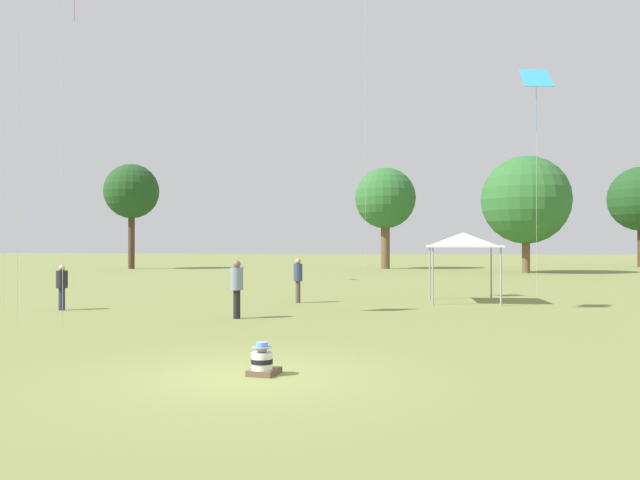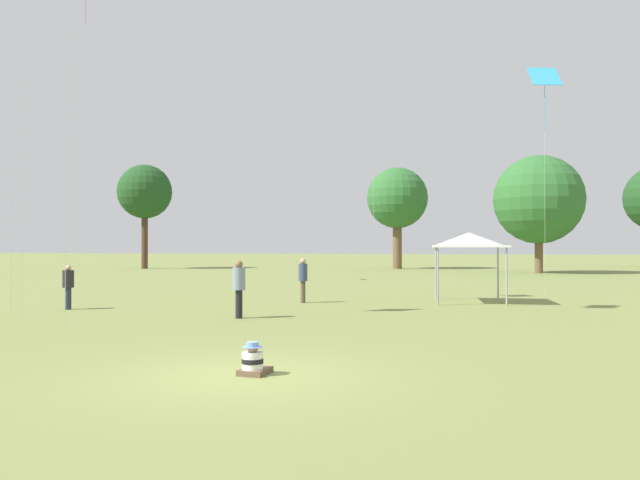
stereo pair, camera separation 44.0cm
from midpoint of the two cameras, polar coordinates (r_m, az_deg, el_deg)
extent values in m
plane|color=olive|center=(10.82, -6.16, -12.23)|extent=(300.00, 300.00, 0.00)
cube|color=brown|center=(10.91, -4.79, -11.87)|extent=(0.52, 0.61, 0.10)
cylinder|color=white|center=(10.78, -5.01, -10.94)|extent=(0.40, 0.40, 0.29)
cylinder|color=black|center=(10.78, -5.01, -10.94)|extent=(0.42, 0.42, 0.08)
sphere|color=#A37556|center=(10.74, -5.01, -9.74)|extent=(0.20, 0.20, 0.20)
cylinder|color=#6B8ED1|center=(10.74, -5.01, -9.71)|extent=(0.34, 0.34, 0.01)
cylinder|color=#6B8ED1|center=(10.73, -5.01, -9.50)|extent=(0.20, 0.20, 0.09)
cylinder|color=black|center=(19.00, -6.76, -5.84)|extent=(0.30, 0.30, 0.86)
cylinder|color=gray|center=(18.95, -6.76, -3.53)|extent=(0.54, 0.54, 0.68)
sphere|color=brown|center=(18.93, -6.76, -2.20)|extent=(0.23, 0.23, 0.23)
cylinder|color=#282D42|center=(23.06, -21.53, -5.00)|extent=(0.22, 0.22, 0.75)
cylinder|color=#232328|center=(23.02, -21.52, -3.33)|extent=(0.39, 0.39, 0.60)
sphere|color=#DBAD89|center=(23.01, -21.52, -2.37)|extent=(0.20, 0.20, 0.20)
cylinder|color=brown|center=(23.93, -1.04, -4.77)|extent=(0.26, 0.26, 0.84)
cylinder|color=#334260|center=(23.89, -1.04, -2.97)|extent=(0.48, 0.48, 0.66)
sphere|color=tan|center=(23.87, -1.04, -1.95)|extent=(0.23, 0.23, 0.23)
cube|color=white|center=(24.59, 13.98, -0.56)|extent=(2.85, 2.85, 0.08)
cone|color=white|center=(24.60, 13.97, 0.10)|extent=(2.71, 2.71, 0.49)
cylinder|color=#99999E|center=(25.76, 11.03, -3.02)|extent=(0.07, 0.07, 2.13)
cylinder|color=#99999E|center=(25.97, 16.43, -2.99)|extent=(0.07, 0.07, 2.13)
cylinder|color=#99999E|center=(23.32, 11.25, -3.28)|extent=(0.07, 0.07, 2.13)
cylinder|color=#99999E|center=(23.55, 17.21, -3.24)|extent=(0.07, 0.07, 2.13)
cube|color=#339EDB|center=(29.49, 20.25, 13.87)|extent=(1.43, 1.11, 0.98)
cylinder|color=#339EDB|center=(29.18, 20.26, 11.21)|extent=(0.02, 0.02, 1.91)
cylinder|color=#BCB7A8|center=(28.69, 20.28, 4.64)|extent=(0.01, 0.01, 9.50)
cylinder|color=#BCB7A8|center=(33.70, 5.28, 14.06)|extent=(0.01, 0.01, 21.34)
cylinder|color=#BCB7A8|center=(19.67, -24.96, 10.06)|extent=(0.01, 0.01, 11.56)
cylinder|color=#BCB7A8|center=(24.41, -25.84, 18.32)|extent=(0.01, 0.01, 20.10)
cylinder|color=#B738C6|center=(39.63, -20.34, 19.38)|extent=(0.02, 0.02, 1.89)
cylinder|color=#BCB7A8|center=(37.80, -20.37, 9.10)|extent=(0.01, 0.01, 16.96)
cylinder|color=brown|center=(52.38, 19.60, -0.74)|extent=(0.63, 0.63, 3.91)
sphere|color=#2D662D|center=(52.50, 19.59, 3.51)|extent=(7.04, 7.04, 7.04)
cylinder|color=#473323|center=(61.19, -15.54, 0.22)|extent=(0.59, 0.59, 5.90)
sphere|color=#1E471E|center=(61.40, -15.53, 4.29)|extent=(5.11, 5.11, 5.11)
cylinder|color=brown|center=(59.06, 7.29, -0.15)|extent=(0.85, 0.85, 5.10)
sphere|color=#2D662D|center=(59.23, 7.29, 3.84)|extent=(5.73, 5.73, 5.73)
camera|label=1|loc=(0.22, -89.24, -0.01)|focal=35.00mm
camera|label=2|loc=(0.22, 90.76, 0.01)|focal=35.00mm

